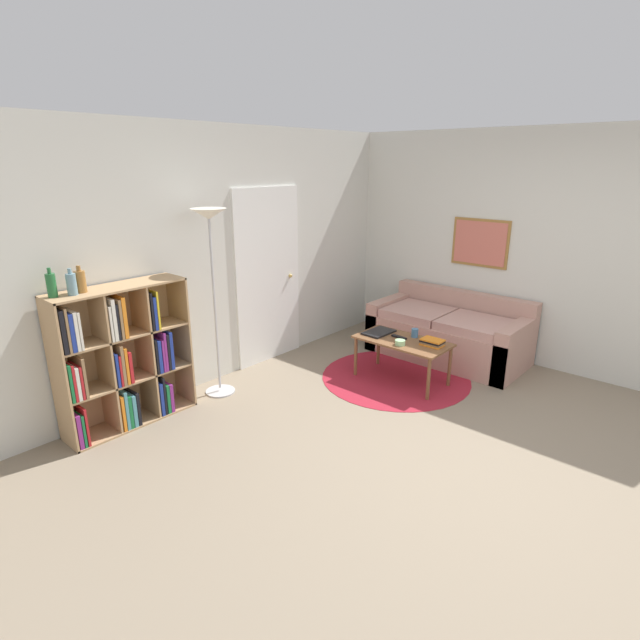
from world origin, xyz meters
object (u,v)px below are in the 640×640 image
(bottle_middle, at_px, (72,284))
(bottle_right, at_px, (80,281))
(bookshelf, at_px, (120,359))
(bowl, at_px, (400,342))
(bottle_left, at_px, (51,285))
(couch, at_px, (450,333))
(laptop, at_px, (379,332))
(coffee_table, at_px, (402,344))
(cup, at_px, (415,333))
(floor_lamp, at_px, (210,240))

(bottle_middle, xyz_separation_m, bottle_right, (0.08, 0.03, 0.00))
(bookshelf, relative_size, bottle_right, 5.87)
(bowl, relative_size, bottle_left, 0.45)
(couch, height_order, laptop, couch)
(bookshelf, relative_size, coffee_table, 1.29)
(cup, bearing_deg, floor_lamp, 141.89)
(floor_lamp, height_order, coffee_table, floor_lamp)
(bottle_left, xyz_separation_m, bottle_middle, (0.13, -0.05, -0.01))
(bottle_left, bearing_deg, floor_lamp, -5.58)
(floor_lamp, bearing_deg, bowl, -44.31)
(bottle_middle, bearing_deg, couch, -20.05)
(bowl, height_order, bottle_middle, bottle_middle)
(bowl, bearing_deg, bottle_middle, 151.91)
(floor_lamp, relative_size, bottle_middle, 8.75)
(cup, relative_size, bottle_right, 0.44)
(floor_lamp, relative_size, couch, 1.04)
(bookshelf, xyz_separation_m, couch, (3.39, -1.38, -0.33))
(bowl, distance_m, cup, 0.31)
(bottle_right, bearing_deg, couch, -20.90)
(cup, height_order, bottle_right, bottle_right)
(bottle_right, bearing_deg, coffee_table, -27.02)
(laptop, height_order, bottle_right, bottle_right)
(couch, distance_m, bottle_left, 4.21)
(bowl, height_order, cup, cup)
(laptop, bearing_deg, coffee_table, -92.83)
(bowl, height_order, bottle_right, bottle_right)
(cup, distance_m, bottle_right, 3.23)
(bowl, bearing_deg, floor_lamp, 135.69)
(bottle_left, bearing_deg, couch, -20.04)
(floor_lamp, bearing_deg, couch, -27.29)
(coffee_table, bearing_deg, bottle_middle, 154.21)
(floor_lamp, distance_m, couch, 3.03)
(cup, bearing_deg, bottle_middle, 154.70)
(laptop, distance_m, bottle_left, 3.17)
(coffee_table, distance_m, bowl, 0.17)
(bowl, xyz_separation_m, bottle_middle, (-2.57, 1.37, 0.86))
(couch, xyz_separation_m, bottle_right, (-3.62, 1.38, 1.06))
(couch, xyz_separation_m, bottle_left, (-3.83, 1.40, 1.06))
(bookshelf, distance_m, coffee_table, 2.75)
(bottle_middle, bearing_deg, floor_lamp, -4.04)
(laptop, relative_size, bowl, 3.41)
(bottle_middle, bearing_deg, laptop, -20.06)
(bookshelf, xyz_separation_m, bottle_middle, (-0.31, -0.02, 0.73))
(floor_lamp, height_order, bowl, floor_lamp)
(bottle_middle, bearing_deg, coffee_table, -25.79)
(coffee_table, distance_m, cup, 0.19)
(laptop, height_order, cup, cup)
(cup, relative_size, bottle_middle, 0.45)
(cup, distance_m, bottle_left, 3.42)
(floor_lamp, relative_size, bottle_left, 8.04)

